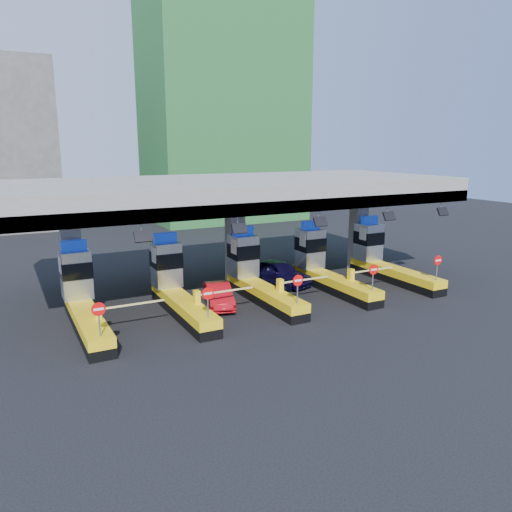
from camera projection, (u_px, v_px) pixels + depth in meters
name	position (u px, v px, depth m)	size (l,w,h in m)	color
ground	(257.00, 298.00, 30.20)	(120.00, 120.00, 0.00)	black
toll_canopy	(236.00, 193.00, 31.35)	(28.00, 12.09, 7.00)	slate
toll_lane_far_left	(82.00, 298.00, 25.64)	(4.43, 8.00, 4.16)	black
toll_lane_left	(175.00, 285.00, 27.89)	(4.43, 8.00, 4.16)	black
toll_lane_center	(254.00, 275.00, 30.14)	(4.43, 8.00, 4.16)	black
toll_lane_right	(323.00, 266.00, 32.39)	(4.43, 8.00, 4.16)	black
toll_lane_far_right	(382.00, 258.00, 34.63)	(4.43, 8.00, 4.16)	black
bg_building_scaffold	(222.00, 103.00, 60.27)	(18.00, 12.00, 28.00)	#1E5926
van	(279.00, 273.00, 33.05)	(1.91, 4.76, 1.62)	black
red_car	(219.00, 295.00, 28.59)	(1.39, 3.98, 1.31)	red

